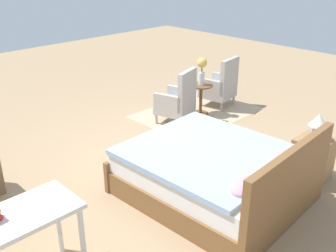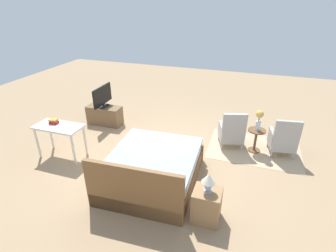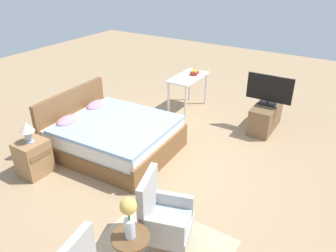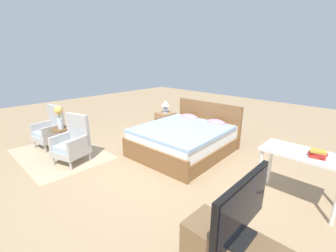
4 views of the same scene
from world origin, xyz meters
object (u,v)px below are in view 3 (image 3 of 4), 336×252
nightstand (33,158)px  tv_flatscreen (269,90)px  flower_vase (129,214)px  tv_stand (265,117)px  book_stack (195,73)px  bed (113,135)px  armchair_by_window_right (163,217)px  vanity_desk (188,81)px  side_table (131,251)px  table_lamp (27,129)px

nightstand → tv_flatscreen: bearing=-37.3°
flower_vase → tv_stand: 4.10m
nightstand → book_stack: size_ratio=2.74×
bed → tv_flatscreen: tv_flatscreen is taller
nightstand → tv_stand: bearing=-37.3°
armchair_by_window_right → vanity_desk: bearing=24.7°
side_table → book_stack: size_ratio=2.66×
book_stack → nightstand: bearing=166.0°
nightstand → tv_flatscreen: tv_flatscreen is taller
side_table → tv_stand: bearing=-2.2°
tv_stand → flower_vase: bearing=177.8°
tv_flatscreen → vanity_desk: tv_flatscreen is taller
bed → vanity_desk: (2.25, -0.24, 0.35)m
bed → flower_vase: size_ratio=4.27×
nightstand → tv_flatscreen: size_ratio=0.66×
flower_vase → tv_stand: size_ratio=0.50×
tv_flatscreen → tv_stand: bearing=-179.6°
bed → book_stack: bearing=-7.1°
bed → armchair_by_window_right: bed is taller
side_table → bed: bearing=45.0°
book_stack → vanity_desk: bearing=158.1°
flower_vase → bed: bearing=45.0°
side_table → nightstand: (0.66, 2.43, -0.06)m
bed → side_table: 2.60m
vanity_desk → side_table: bearing=-158.6°
table_lamp → side_table: bearing=-105.3°
flower_vase → tv_flatscreen: size_ratio=0.56×
flower_vase → book_stack: size_ratio=2.31×
armchair_by_window_right → side_table: (-0.55, 0.03, -0.04)m
flower_vase → side_table: bearing=-90.0°
side_table → tv_stand: 4.06m
armchair_by_window_right → tv_stand: (3.51, -0.13, -0.12)m
bed → nightstand: bearing=153.2°
armchair_by_window_right → nightstand: 2.46m
armchair_by_window_right → side_table: 0.55m
side_table → tv_flatscreen: bearing=-2.2°
tv_stand → vanity_desk: size_ratio=0.92×
vanity_desk → nightstand: bearing=166.4°
bed → tv_flatscreen: (2.22, -1.99, 0.53)m
tv_stand → tv_flatscreen: 0.56m
bed → vanity_desk: size_ratio=1.96×
side_table → vanity_desk: (4.09, 1.60, 0.30)m
tv_stand → vanity_desk: (0.03, 1.76, 0.38)m
bed → side_table: bearing=-135.0°
bed → side_table: bed is taller
vanity_desk → tv_flatscreen: bearing=-91.0°
flower_vase → book_stack: flower_vase is taller
flower_vase → tv_stand: bearing=-2.2°
side_table → tv_stand: side_table is taller
tv_stand → vanity_desk: bearing=88.9°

